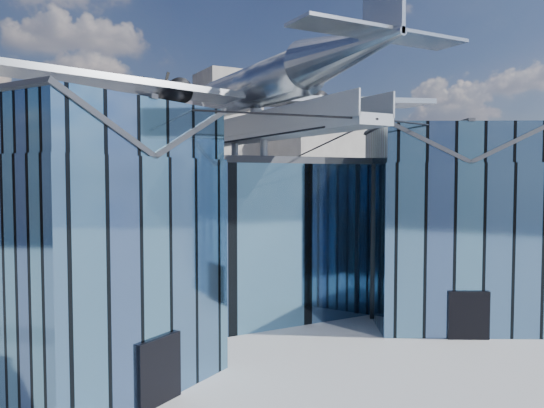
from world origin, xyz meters
TOP-DOWN VIEW (x-y plane):
  - ground_plane at (0.00, 0.00)m, footprint 120.00×120.00m
  - museum at (0.00, 5.82)m, footprint 32.88×24.50m
  - bg_towers at (1.45, 50.49)m, footprint 77.00×24.50m

SIDE VIEW (x-z plane):
  - ground_plane at x=0.00m, z-range 0.00..0.00m
  - museum at x=0.00m, z-range -3.26..14.34m
  - bg_towers at x=1.45m, z-range -2.99..23.01m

